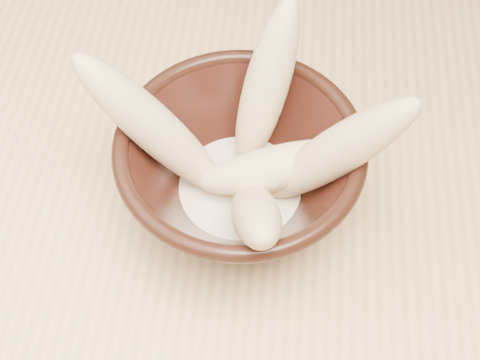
% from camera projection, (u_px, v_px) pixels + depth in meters
% --- Properties ---
extents(table, '(1.20, 0.80, 0.75)m').
position_uv_depth(table, '(8.00, 264.00, 0.64)').
color(table, '#E2BB7C').
rests_on(table, ground).
extents(bowl, '(0.19, 0.19, 0.10)m').
position_uv_depth(bowl, '(240.00, 174.00, 0.53)').
color(bowl, black).
rests_on(bowl, table).
extents(milk_puddle, '(0.11, 0.11, 0.01)m').
position_uv_depth(milk_puddle, '(240.00, 191.00, 0.55)').
color(milk_puddle, beige).
rests_on(milk_puddle, bowl).
extents(banana_upright, '(0.07, 0.11, 0.15)m').
position_uv_depth(banana_upright, '(266.00, 86.00, 0.52)').
color(banana_upright, '#DDBE82').
rests_on(banana_upright, bowl).
extents(banana_left, '(0.13, 0.06, 0.15)m').
position_uv_depth(banana_left, '(154.00, 128.00, 0.50)').
color(banana_left, '#DDBE82').
rests_on(banana_left, bowl).
extents(banana_right, '(0.12, 0.04, 0.15)m').
position_uv_depth(banana_right, '(336.00, 152.00, 0.49)').
color(banana_right, '#DDBE82').
rests_on(banana_right, bowl).
extents(banana_across, '(0.14, 0.06, 0.06)m').
position_uv_depth(banana_across, '(280.00, 167.00, 0.52)').
color(banana_across, '#DDBE82').
rests_on(banana_across, bowl).
extents(banana_front, '(0.05, 0.12, 0.12)m').
position_uv_depth(banana_front, '(256.00, 215.00, 0.48)').
color(banana_front, '#DDBE82').
rests_on(banana_front, bowl).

